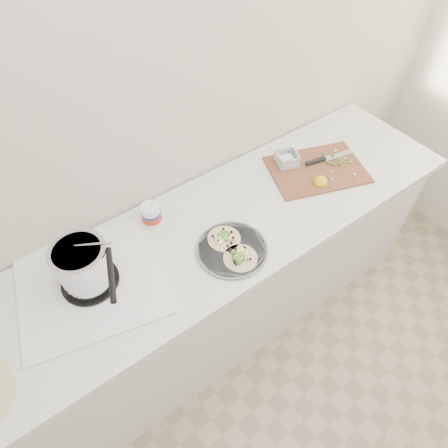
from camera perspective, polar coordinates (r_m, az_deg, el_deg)
counter at (r=2.17m, az=-0.53°, el=-7.58°), size 2.44×0.66×0.90m
stove at (r=1.63m, az=-19.12°, el=-6.43°), size 0.66×0.63×0.27m
taco_plate at (r=1.70m, az=1.16°, el=-3.47°), size 0.31×0.31×0.04m
tub at (r=1.79m, az=-10.29°, el=1.60°), size 0.09×0.09×0.20m
cutboard at (r=2.10m, az=12.82°, el=8.00°), size 0.56×0.47×0.07m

